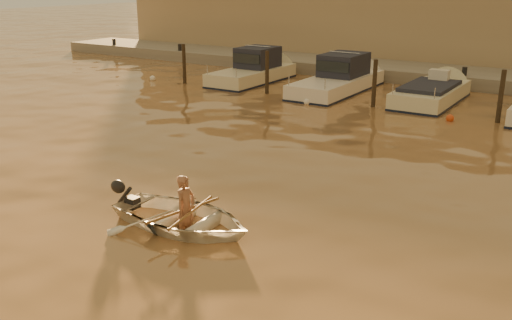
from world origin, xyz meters
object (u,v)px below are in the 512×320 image
Objects in this scene: moored_boat_3 at (431,97)px; waterfront_building at (462,27)px; person at (186,209)px; dinghy at (183,218)px; moored_boat_2 at (337,79)px; moored_boat_1 at (252,70)px.

moored_boat_3 is 0.13× the size of waterfront_building.
person is at bearing -92.34° from moored_boat_3.
moored_boat_3 is at bearing -3.56° from person.
waterfront_building is at bearing 0.55° from dinghy.
waterfront_building is at bearing 75.22° from moored_boat_2.
person is 16.02m from moored_boat_3.
moored_boat_1 is (-8.71, 16.00, 0.16)m from person.
moored_boat_1 is 4.88m from moored_boat_2.
dinghy is 0.25m from person.
moored_boat_3 is at bearing -81.80° from waterfront_building.
moored_boat_1 is 1.05× the size of moored_boat_3.
person is at bearing -61.43° from moored_boat_1.
moored_boat_2 reaches higher than person.
dinghy is at bearing -88.23° from waterfront_building.
waterfront_building is (2.90, 11.00, 1.77)m from moored_boat_2.
person reaches higher than moored_boat_3.
moored_boat_1 is at bearing 180.00° from moored_boat_2.
waterfront_building is (-1.59, 11.00, 2.17)m from moored_boat_3.
person is 18.22m from moored_boat_1.
moored_boat_1 reaches higher than moored_boat_3.
moored_boat_2 is 11.51m from waterfront_building.
moored_boat_1 is at bearing 27.07° from dinghy.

